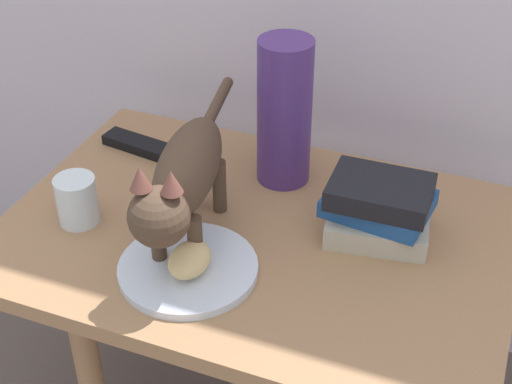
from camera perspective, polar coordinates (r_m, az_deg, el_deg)
The scene contains 8 objects.
side_table at distance 1.30m, azimuth 0.00°, elevation -5.20°, with size 0.85×0.59×0.50m.
plate at distance 1.18m, azimuth -5.19°, elevation -5.82°, with size 0.22×0.22×0.01m, color silver.
bread_roll at distance 1.15m, azimuth -5.09°, elevation -5.15°, with size 0.08×0.06×0.05m, color #E0BC7A.
cat at distance 1.16m, azimuth -5.57°, elevation 1.07°, with size 0.14×0.47×0.23m.
book_stack at distance 1.24m, azimuth 9.32°, elevation -1.22°, with size 0.19×0.16×0.11m.
green_vase at distance 1.32m, azimuth 2.18°, elevation 6.07°, with size 0.10×0.10×0.27m, color #4C2D72.
candle_jar at distance 1.30m, azimuth -13.45°, elevation -0.78°, with size 0.07×0.07×0.08m.
tv_remote at distance 1.49m, azimuth -8.91°, elevation 3.57°, with size 0.15×0.04×0.02m, color black.
Camera 1 is at (0.36, -0.93, 1.28)m, focal length 52.52 mm.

